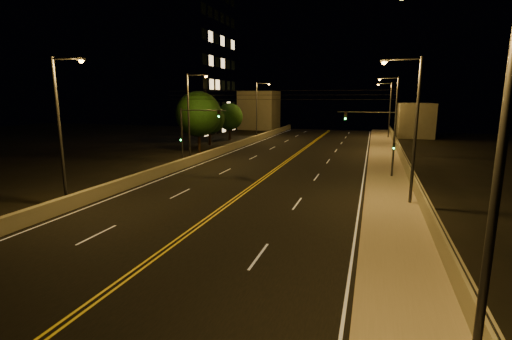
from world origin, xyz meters
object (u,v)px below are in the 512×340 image
(streetlight_1, at_px, (412,123))
(streetlight_4, at_px, (62,123))
(traffic_signal_right, at_px, (382,136))
(tree_0, at_px, (198,114))
(streetlight_5, at_px, (191,113))
(tree_2, at_px, (229,117))
(streetlight_3, at_px, (389,107))
(streetlight_6, at_px, (258,107))
(streetlight_0, at_px, (485,174))
(traffic_signal_left, at_px, (190,130))
(building_tower, at_px, (156,54))
(streetlight_2, at_px, (394,111))
(tree_1, at_px, (209,119))

(streetlight_1, relative_size, streetlight_4, 1.00)
(traffic_signal_right, distance_m, tree_0, 24.75)
(streetlight_5, relative_size, tree_2, 1.55)
(streetlight_3, xyz_separation_m, streetlight_6, (-21.47, -7.27, 0.00))
(streetlight_0, xyz_separation_m, traffic_signal_left, (-20.33, 25.44, -1.70))
(traffic_signal_left, height_order, tree_2, tree_2)
(streetlight_4, height_order, building_tower, building_tower)
(tree_2, bearing_deg, tree_0, -83.61)
(tree_0, bearing_deg, streetlight_6, 81.09)
(traffic_signal_right, bearing_deg, building_tower, 146.78)
(tree_0, bearing_deg, streetlight_2, 13.30)
(streetlight_5, distance_m, streetlight_6, 24.93)
(streetlight_0, relative_size, streetlight_6, 1.00)
(streetlight_3, height_order, traffic_signal_right, streetlight_3)
(streetlight_0, distance_m, streetlight_1, 16.82)
(streetlight_6, relative_size, traffic_signal_right, 1.59)
(streetlight_5, distance_m, tree_2, 23.18)
(streetlight_4, bearing_deg, building_tower, 114.00)
(streetlight_2, relative_size, tree_2, 1.55)
(streetlight_0, xyz_separation_m, streetlight_6, (-21.47, 52.78, 0.00))
(streetlight_6, bearing_deg, traffic_signal_right, -53.90)
(streetlight_5, xyz_separation_m, traffic_signal_right, (19.93, -2.41, -1.70))
(tree_2, bearing_deg, streetlight_6, 26.78)
(streetlight_6, relative_size, tree_0, 1.21)
(streetlight_1, bearing_deg, traffic_signal_left, 157.04)
(streetlight_2, bearing_deg, traffic_signal_left, -142.54)
(streetlight_4, xyz_separation_m, streetlight_6, (0.00, 42.68, 0.00))
(traffic_signal_left, distance_m, tree_2, 25.71)
(streetlight_1, relative_size, tree_0, 1.21)
(streetlight_0, xyz_separation_m, tree_2, (-25.92, 50.53, -1.63))
(traffic_signal_right, relative_size, tree_0, 0.76)
(streetlight_5, distance_m, traffic_signal_left, 3.16)
(streetlight_6, height_order, tree_1, streetlight_6)
(streetlight_0, height_order, tree_0, streetlight_0)
(building_tower, height_order, tree_0, building_tower)
(streetlight_0, bearing_deg, streetlight_4, 154.82)
(tree_1, bearing_deg, tree_2, 87.72)
(traffic_signal_right, distance_m, building_tower, 46.44)
(streetlight_0, relative_size, tree_2, 1.55)
(streetlight_6, bearing_deg, streetlight_5, -90.00)
(streetlight_3, bearing_deg, streetlight_1, -90.00)
(streetlight_4, distance_m, traffic_signal_right, 25.21)
(tree_2, bearing_deg, streetlight_3, 20.16)
(traffic_signal_right, bearing_deg, streetlight_1, -79.90)
(streetlight_0, distance_m, streetlight_3, 60.05)
(building_tower, bearing_deg, streetlight_6, 8.29)
(streetlight_3, relative_size, traffic_signal_right, 1.59)
(streetlight_2, height_order, streetlight_5, same)
(streetlight_4, bearing_deg, traffic_signal_left, 85.77)
(streetlight_2, xyz_separation_m, streetlight_3, (0.00, 19.03, 0.00))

